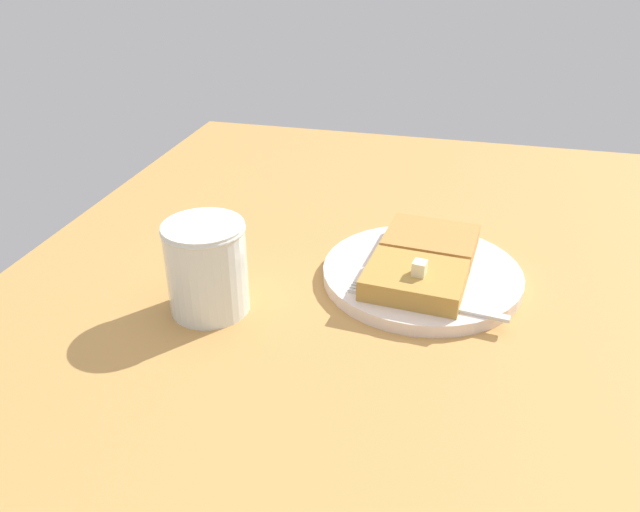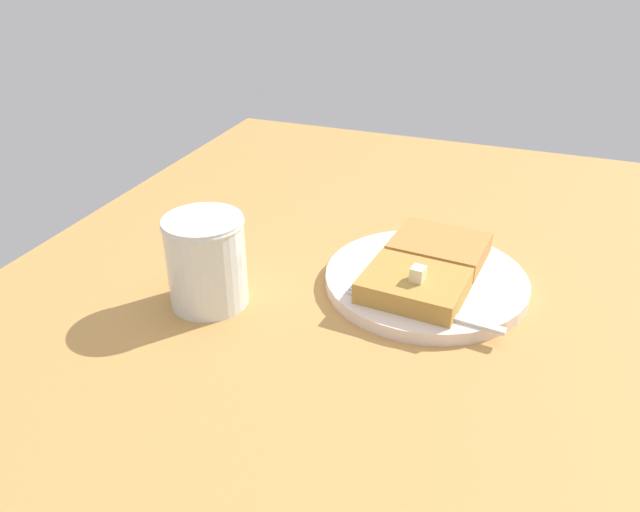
# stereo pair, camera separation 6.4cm
# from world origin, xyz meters

# --- Properties ---
(table_surface) EXTENTS (0.97, 0.97, 0.03)m
(table_surface) POSITION_xyz_m (0.00, 0.00, 0.01)
(table_surface) COLOR #BB8645
(table_surface) RESTS_ON ground
(plate) EXTENTS (0.22, 0.22, 0.01)m
(plate) POSITION_xyz_m (-0.01, 0.03, 0.03)
(plate) COLOR silver
(plate) RESTS_ON table_surface
(toast_slice_left) EXTENTS (0.09, 0.11, 0.02)m
(toast_slice_left) POSITION_xyz_m (-0.05, 0.03, 0.05)
(toast_slice_left) COLOR #B3863C
(toast_slice_left) RESTS_ON plate
(toast_slice_middle) EXTENTS (0.09, 0.11, 0.02)m
(toast_slice_middle) POSITION_xyz_m (0.04, 0.02, 0.05)
(toast_slice_middle) COLOR #BB7F3D
(toast_slice_middle) RESTS_ON plate
(butter_pat_primary) EXTENTS (0.02, 0.02, 0.01)m
(butter_pat_primary) POSITION_xyz_m (-0.06, 0.03, 0.07)
(butter_pat_primary) COLOR beige
(butter_pat_primary) RESTS_ON toast_slice_left
(fork) EXTENTS (0.04, 0.16, 0.00)m
(fork) POSITION_xyz_m (-0.08, 0.02, 0.04)
(fork) COLOR silver
(fork) RESTS_ON plate
(syrup_jar) EXTENTS (0.08, 0.08, 0.09)m
(syrup_jar) POSITION_xyz_m (-0.12, 0.23, 0.07)
(syrup_jar) COLOR #371505
(syrup_jar) RESTS_ON table_surface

